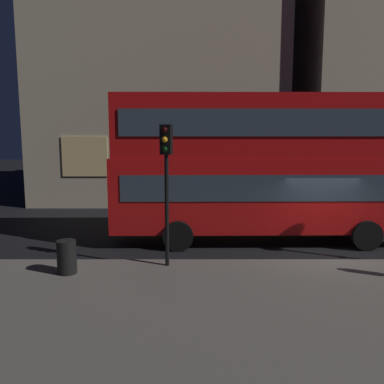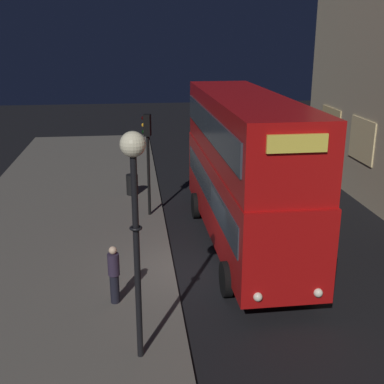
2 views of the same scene
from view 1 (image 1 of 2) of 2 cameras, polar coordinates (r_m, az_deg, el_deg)
ground_plane at (r=14.84m, az=17.63°, el=-8.23°), size 80.00×80.00×0.00m
building_with_clock at (r=26.64m, az=-3.87°, el=18.98°), size 13.55×8.96×17.89m
double_decker_bus at (r=15.77m, az=9.06°, el=4.09°), size 10.66×2.90×5.33m
traffic_light_near_kerb at (r=12.40m, az=-3.17°, el=3.50°), size 0.37×0.39×4.16m
litter_bin at (r=12.70m, az=-16.01°, el=-8.25°), size 0.54×0.54×0.95m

